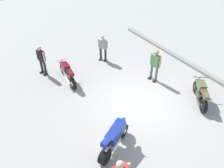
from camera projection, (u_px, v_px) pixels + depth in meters
name	position (u px, v px, depth m)	size (l,w,h in m)	color
ground_plane	(138.00, 103.00, 10.33)	(40.00, 40.00, 0.00)	#9E9E99
curb_edge	(204.00, 72.00, 12.25)	(14.00, 0.30, 0.15)	gray
motorcycle_blue_sportbike	(115.00, 137.00, 8.01)	(1.08, 1.83, 1.14)	black
motorcycle_maroon_cruiser	(67.00, 73.00, 11.41)	(2.09, 0.70, 1.09)	black
motorcycle_olive_vintage	(201.00, 93.00, 10.16)	(1.67, 1.28, 1.07)	black
person_in_green_shirt	(155.00, 63.00, 11.23)	(0.67, 0.36, 1.75)	#59595B
person_in_gray_shirt	(103.00, 47.00, 12.93)	(0.56, 0.49, 1.58)	#262628
person_in_black_shirt	(41.00, 59.00, 11.74)	(0.64, 0.41, 1.66)	#262628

